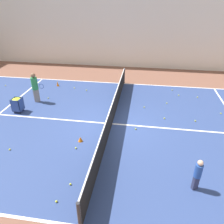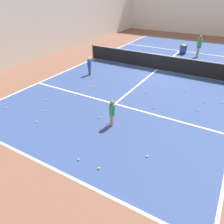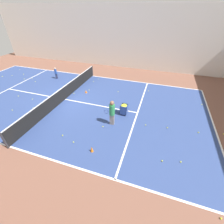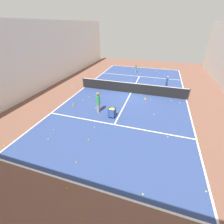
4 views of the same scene
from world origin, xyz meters
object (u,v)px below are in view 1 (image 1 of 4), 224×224
(coach_at_net, at_px, (35,86))
(training_cone_1, at_px, (80,139))
(ball_cart, at_px, (17,102))
(child_midcourt, at_px, (198,173))
(tennis_net, at_px, (112,114))
(training_cone_0, at_px, (58,84))

(coach_at_net, bearing_deg, training_cone_1, -47.01)
(coach_at_net, relative_size, ball_cart, 2.20)
(ball_cart, bearing_deg, child_midcourt, -115.48)
(child_midcourt, height_order, ball_cart, child_midcourt)
(tennis_net, xyz_separation_m, training_cone_1, (-1.60, 1.12, -0.45))
(ball_cart, relative_size, training_cone_0, 2.25)
(tennis_net, xyz_separation_m, training_cone_0, (4.24, 4.39, -0.39))
(training_cone_0, bearing_deg, coach_at_net, 173.59)
(coach_at_net, bearing_deg, tennis_net, -24.22)
(ball_cart, height_order, training_cone_1, ball_cart)
(child_midcourt, relative_size, training_cone_0, 3.36)
(child_midcourt, distance_m, training_cone_0, 10.89)
(coach_at_net, height_order, training_cone_0, coach_at_net)
(tennis_net, bearing_deg, child_midcourt, -137.25)
(child_midcourt, xyz_separation_m, ball_cart, (3.98, 8.35, -0.13))
(training_cone_1, bearing_deg, coach_at_net, 46.45)
(coach_at_net, xyz_separation_m, training_cone_1, (-3.37, -3.55, -0.87))
(child_midcourt, relative_size, ball_cart, 1.49)
(child_midcourt, bearing_deg, coach_at_net, -58.58)
(training_cone_0, bearing_deg, child_midcourt, -135.45)
(child_midcourt, distance_m, ball_cart, 9.25)
(child_midcourt, height_order, training_cone_0, child_midcourt)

